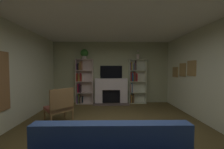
{
  "coord_description": "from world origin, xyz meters",
  "views": [
    {
      "loc": [
        -0.08,
        -2.74,
        1.53
      ],
      "look_at": [
        0.0,
        1.21,
        1.36
      ],
      "focal_mm": 20.41,
      "sensor_mm": 36.0,
      "label": 1
    }
  ],
  "objects_px": {
    "bookshelf_left": "(83,82)",
    "potted_plant": "(84,54)",
    "vase_with_flowers": "(138,56)",
    "tv": "(111,72)",
    "fireplace": "(111,90)",
    "bookshelf_right": "(135,81)",
    "armchair": "(60,106)"
  },
  "relations": [
    {
      "from": "fireplace",
      "to": "vase_with_flowers",
      "type": "distance_m",
      "value": 1.92
    },
    {
      "from": "armchair",
      "to": "bookshelf_left",
      "type": "bearing_deg",
      "value": 84.81
    },
    {
      "from": "fireplace",
      "to": "tv",
      "type": "height_order",
      "value": "tv"
    },
    {
      "from": "bookshelf_left",
      "to": "potted_plant",
      "type": "relative_size",
      "value": 4.49
    },
    {
      "from": "fireplace",
      "to": "potted_plant",
      "type": "xyz_separation_m",
      "value": [
        -1.17,
        -0.03,
        1.61
      ]
    },
    {
      "from": "bookshelf_right",
      "to": "vase_with_flowers",
      "type": "relative_size",
      "value": 4.67
    },
    {
      "from": "armchair",
      "to": "tv",
      "type": "bearing_deg",
      "value": 56.51
    },
    {
      "from": "bookshelf_left",
      "to": "bookshelf_right",
      "type": "bearing_deg",
      "value": 0.36
    },
    {
      "from": "fireplace",
      "to": "bookshelf_right",
      "type": "bearing_deg",
      "value": 1.15
    },
    {
      "from": "fireplace",
      "to": "bookshelf_left",
      "type": "relative_size",
      "value": 0.78
    },
    {
      "from": "bookshelf_left",
      "to": "armchair",
      "type": "height_order",
      "value": "bookshelf_left"
    },
    {
      "from": "bookshelf_left",
      "to": "bookshelf_right",
      "type": "xyz_separation_m",
      "value": [
        2.35,
        0.01,
        0.06
      ]
    },
    {
      "from": "tv",
      "to": "potted_plant",
      "type": "bearing_deg",
      "value": -174.15
    },
    {
      "from": "potted_plant",
      "to": "armchair",
      "type": "xyz_separation_m",
      "value": [
        -0.29,
        -2.09,
        -1.7
      ]
    },
    {
      "from": "potted_plant",
      "to": "vase_with_flowers",
      "type": "height_order",
      "value": "potted_plant"
    },
    {
      "from": "vase_with_flowers",
      "to": "bookshelf_left",
      "type": "bearing_deg",
      "value": 179.1
    },
    {
      "from": "armchair",
      "to": "fireplace",
      "type": "bearing_deg",
      "value": 55.42
    },
    {
      "from": "bookshelf_left",
      "to": "potted_plant",
      "type": "xyz_separation_m",
      "value": [
        0.1,
        -0.04,
        1.26
      ]
    },
    {
      "from": "tv",
      "to": "bookshelf_left",
      "type": "distance_m",
      "value": 1.35
    },
    {
      "from": "bookshelf_left",
      "to": "armchair",
      "type": "distance_m",
      "value": 2.18
    },
    {
      "from": "fireplace",
      "to": "armchair",
      "type": "xyz_separation_m",
      "value": [
        -1.46,
        -2.12,
        -0.08
      ]
    },
    {
      "from": "bookshelf_right",
      "to": "potted_plant",
      "type": "xyz_separation_m",
      "value": [
        -2.25,
        -0.05,
        1.2
      ]
    },
    {
      "from": "potted_plant",
      "to": "armchair",
      "type": "bearing_deg",
      "value": -97.87
    },
    {
      "from": "tv",
      "to": "bookshelf_left",
      "type": "relative_size",
      "value": 0.5
    },
    {
      "from": "fireplace",
      "to": "vase_with_flowers",
      "type": "bearing_deg",
      "value": -1.54
    },
    {
      "from": "bookshelf_right",
      "to": "armchair",
      "type": "bearing_deg",
      "value": -139.87
    },
    {
      "from": "fireplace",
      "to": "bookshelf_right",
      "type": "distance_m",
      "value": 1.15
    },
    {
      "from": "tv",
      "to": "bookshelf_right",
      "type": "distance_m",
      "value": 1.15
    },
    {
      "from": "potted_plant",
      "to": "fireplace",
      "type": "bearing_deg",
      "value": 1.53
    },
    {
      "from": "vase_with_flowers",
      "to": "armchair",
      "type": "xyz_separation_m",
      "value": [
        -2.63,
        -2.09,
        -1.6
      ]
    },
    {
      "from": "vase_with_flowers",
      "to": "bookshelf_right",
      "type": "bearing_deg",
      "value": 150.41
    },
    {
      "from": "fireplace",
      "to": "vase_with_flowers",
      "type": "relative_size",
      "value": 3.67
    }
  ]
}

